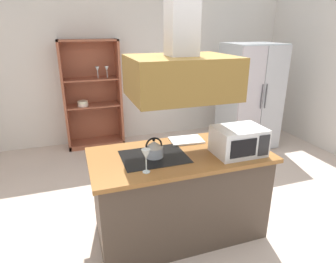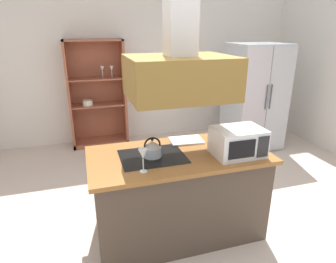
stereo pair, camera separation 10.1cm
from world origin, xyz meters
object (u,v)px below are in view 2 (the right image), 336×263
at_px(dish_cabinet, 97,100).
at_px(kettle, 152,149).
at_px(refrigerator, 254,97).
at_px(cutting_board, 186,140).
at_px(wine_glass_on_counter, 143,155).
at_px(microwave, 238,142).

distance_m(dish_cabinet, kettle, 2.79).
distance_m(refrigerator, kettle, 2.94).
height_order(refrigerator, cutting_board, refrigerator).
distance_m(cutting_board, wine_glass_on_counter, 0.81).
bearing_deg(cutting_board, refrigerator, 40.72).
height_order(dish_cabinet, cutting_board, dish_cabinet).
height_order(cutting_board, wine_glass_on_counter, wine_glass_on_counter).
relative_size(refrigerator, kettle, 9.38).
height_order(kettle, wine_glass_on_counter, wine_glass_on_counter).
distance_m(refrigerator, dish_cabinet, 2.75).
relative_size(refrigerator, cutting_board, 5.26).
relative_size(dish_cabinet, wine_glass_on_counter, 8.99).
xyz_separation_m(refrigerator, wine_glass_on_counter, (-2.42, -2.13, 0.16)).
relative_size(dish_cabinet, cutting_board, 5.44).
bearing_deg(kettle, dish_cabinet, 96.65).
xyz_separation_m(cutting_board, wine_glass_on_counter, (-0.58, -0.54, 0.14)).
xyz_separation_m(cutting_board, microwave, (0.34, -0.46, 0.12)).
bearing_deg(refrigerator, kettle, -140.77).
bearing_deg(microwave, kettle, 166.53).
bearing_deg(dish_cabinet, refrigerator, -19.23).
bearing_deg(microwave, cutting_board, 126.64).
height_order(cutting_board, microwave, microwave).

